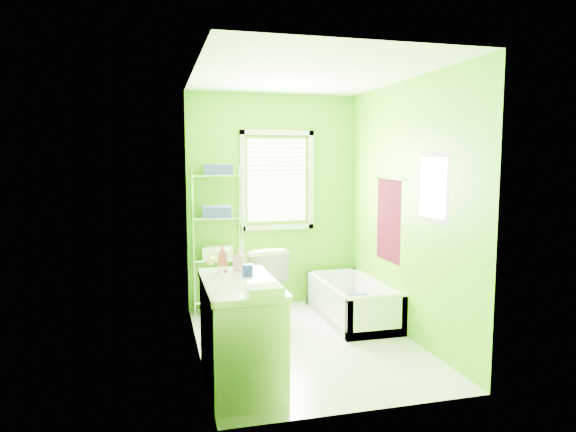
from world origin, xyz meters
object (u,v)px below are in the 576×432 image
object	(u,v)px
toilet	(259,280)
wire_shelf_unit	(219,222)
bathtub	(353,307)
vanity	(240,329)

from	to	relation	value
toilet	wire_shelf_unit	world-z (taller)	wire_shelf_unit
bathtub	wire_shelf_unit	size ratio (longest dim) A/B	0.80
bathtub	vanity	world-z (taller)	vanity
toilet	wire_shelf_unit	xyz separation A→B (m)	(-0.43, 0.20, 0.67)
toilet	vanity	world-z (taller)	vanity
vanity	toilet	bearing A→B (deg)	74.09
bathtub	toilet	distance (m)	1.13
toilet	wire_shelf_unit	size ratio (longest dim) A/B	0.46
toilet	wire_shelf_unit	bearing A→B (deg)	-34.41
vanity	bathtub	bearing A→B (deg)	41.31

